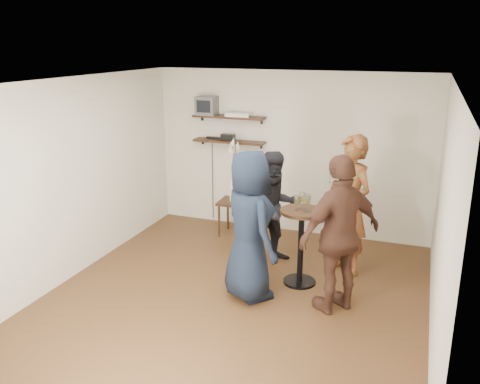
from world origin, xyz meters
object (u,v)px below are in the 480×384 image
radio (228,137)px  person_plaid (350,206)px  person_navy (249,226)px  person_brown (340,235)px  dvd_deck (239,114)px  crt_monitor (207,105)px  drinks_table (301,237)px  person_dark (275,208)px  side_table (234,206)px

radio → person_plaid: 2.54m
person_navy → person_brown: size_ratio=0.99×
dvd_deck → person_navy: bearing=-66.9°
person_brown → person_navy: bearing=-45.8°
crt_monitor → drinks_table: size_ratio=0.32×
person_plaid → person_brown: (0.05, -1.04, -0.02)m
person_plaid → person_dark: bearing=-137.1°
radio → person_dark: size_ratio=0.14×
person_dark → person_navy: (-0.00, -1.10, 0.12)m
drinks_table → dvd_deck: bearing=130.7°
drinks_table → person_plaid: size_ratio=0.53×
person_navy → side_table: bearing=-21.4°
dvd_deck → side_table: bearing=-80.8°
crt_monitor → person_brown: bearing=-40.4°
radio → person_dark: 1.79m
radio → drinks_table: radio is taller
person_dark → person_plaid: bearing=-42.9°
drinks_table → person_navy: (-0.51, -0.55, 0.27)m
crt_monitor → side_table: (0.62, -0.39, -1.54)m
side_table → drinks_table: 1.94m
crt_monitor → person_plaid: 2.99m
crt_monitor → person_navy: (1.52, -2.26, -1.10)m
person_dark → person_navy: person_navy is taller
radio → person_plaid: (2.18, -1.16, -0.57)m
person_navy → person_dark: bearing=-47.3°
radio → side_table: size_ratio=0.38×
side_table → dvd_deck: bearing=99.2°
person_plaid → side_table: bearing=-158.7°
side_table → person_navy: bearing=-64.3°
dvd_deck → crt_monitor: bearing=180.0°
person_plaid → person_navy: (-1.02, -1.09, -0.03)m
person_brown → side_table: bearing=-91.4°
crt_monitor → person_plaid: bearing=-24.6°
drinks_table → person_dark: size_ratio=0.63×
person_dark → radio: bearing=92.6°
side_table → person_plaid: person_plaid is taller
dvd_deck → person_dark: (0.96, -1.16, -1.10)m
crt_monitor → person_brown: (2.59, -2.20, -1.09)m
dvd_deck → side_table: dvd_deck is taller
radio → person_brown: person_brown is taller
crt_monitor → radio: crt_monitor is taller
person_plaid → dvd_deck: bearing=-167.1°
dvd_deck → person_navy: (0.96, -2.26, -0.98)m
radio → person_dark: (1.16, -1.16, -0.72)m
radio → person_brown: size_ratio=0.12×
person_dark → side_table: bearing=97.0°
side_table → person_dark: person_dark is taller
radio → person_dark: bearing=-44.9°
radio → drinks_table: 2.54m
side_table → person_navy: person_navy is taller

